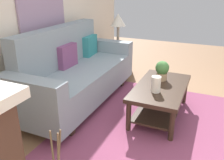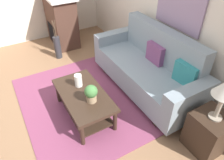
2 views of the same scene
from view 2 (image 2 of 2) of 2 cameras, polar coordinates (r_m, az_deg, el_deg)
name	(u,v)px [view 2 (image 2 of 2)]	position (r m, az deg, el deg)	size (l,w,h in m)	color
ground_plane	(54,113)	(3.50, -15.40, -8.48)	(9.48, 9.48, 0.00)	#8C6647
wall_back	(172,5)	(3.72, 15.98, 19.04)	(5.48, 0.10, 2.70)	beige
area_rug	(83,101)	(3.58, -7.83, -5.78)	(2.40, 1.89, 0.01)	#843D5B
couch	(148,68)	(3.63, 9.71, 3.22)	(2.16, 0.84, 1.08)	gray
throw_pillow_plum	(156,53)	(3.57, 11.73, 7.08)	(0.36, 0.12, 0.32)	#7A4270
throw_pillow_teal	(186,74)	(3.19, 19.30, 1.59)	(0.36, 0.12, 0.32)	teal
coffee_table	(84,99)	(3.16, -7.65, -5.25)	(1.10, 0.60, 0.43)	#332319
tabletop_vase	(78,80)	(3.18, -9.11, -0.12)	(0.11, 0.11, 0.19)	white
potted_plant_tabletop	(91,93)	(2.86, -5.67, -3.56)	(0.18, 0.18, 0.26)	tan
side_table	(208,132)	(3.02, 24.59, -12.77)	(0.44, 0.44, 0.56)	#332319
fireplace	(61,20)	(5.20, -13.59, 15.50)	(1.02, 0.58, 1.16)	#472D23
floor_vase	(58,47)	(4.73, -14.51, 8.54)	(0.14, 0.14, 0.49)	#2D2D33
floor_vase_branch_a	(55,29)	(4.54, -15.27, 13.14)	(0.01, 0.01, 0.36)	brown
floor_vase_branch_b	(55,28)	(4.57, -15.18, 13.32)	(0.01, 0.01, 0.36)	brown
floor_vase_branch_c	(53,29)	(4.56, -15.60, 13.21)	(0.01, 0.01, 0.36)	brown
framed_painting	(180,3)	(3.50, 17.91, 19.14)	(0.94, 0.03, 0.77)	gray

